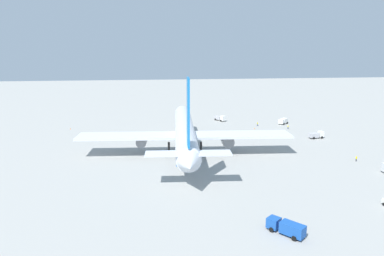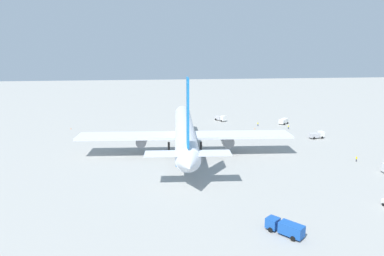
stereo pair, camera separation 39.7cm
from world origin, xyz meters
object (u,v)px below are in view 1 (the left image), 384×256
traffic_cone_1 (70,129)px  traffic_cone_0 (255,128)px  ground_worker_0 (356,159)px  ground_worker_2 (288,127)px  service_truck_0 (317,135)px  airliner (185,132)px  service_truck_2 (220,118)px  service_truck_1 (286,227)px  ground_worker_1 (258,124)px  service_truck_3 (283,121)px

traffic_cone_1 → traffic_cone_0: bearing=-97.7°
ground_worker_0 → traffic_cone_1: (56.61, 93.07, -0.57)m
ground_worker_2 → service_truck_0: bearing=-166.2°
airliner → ground_worker_2: 55.34m
traffic_cone_0 → traffic_cone_1: bearing=82.3°
service_truck_0 → service_truck_2: bearing=37.2°
airliner → traffic_cone_1: 60.03m
ground_worker_0 → traffic_cone_1: 108.93m
service_truck_1 → traffic_cone_1: service_truck_1 is taller
service_truck_0 → service_truck_1: size_ratio=0.88×
airliner → traffic_cone_0: (30.06, -33.08, -6.64)m
traffic_cone_1 → airliner: bearing=-132.7°
ground_worker_2 → service_truck_1: bearing=156.5°
service_truck_1 → ground_worker_1: bearing=-15.4°
service_truck_1 → traffic_cone_0: size_ratio=12.03×
service_truck_3 → service_truck_1: bearing=157.7°
airliner → service_truck_3: airliner is taller
service_truck_3 → ground_worker_0: size_ratio=3.20×
service_truck_2 → ground_worker_0: 70.80m
service_truck_2 → service_truck_3: size_ratio=1.27×
airliner → service_truck_1: 54.46m
service_truck_1 → ground_worker_1: (88.73, -24.46, -0.50)m
traffic_cone_0 → traffic_cone_1: (10.42, 76.90, 0.00)m
service_truck_2 → traffic_cone_1: size_ratio=12.27×
service_truck_0 → service_truck_3: bearing=4.5°
airliner → service_truck_0: size_ratio=12.71×
ground_worker_1 → ground_worker_0: bearing=-166.0°
service_truck_3 → ground_worker_1: bearing=100.4°
ground_worker_1 → ground_worker_2: 13.17m
service_truck_0 → traffic_cone_1: service_truck_0 is taller
service_truck_0 → service_truck_1: 75.66m
service_truck_2 → ground_worker_2: 32.37m
service_truck_3 → ground_worker_1: (-2.35, 12.84, -0.51)m
airliner → ground_worker_1: size_ratio=42.23×
service_truck_1 → service_truck_2: service_truck_2 is taller
airliner → service_truck_3: 62.46m
service_truck_1 → service_truck_0: bearing=-31.4°
ground_worker_0 → ground_worker_1: size_ratio=0.95×
ground_worker_1 → traffic_cone_0: size_ratio=3.19×
traffic_cone_0 → service_truck_0: bearing=-135.3°
airliner → traffic_cone_1: bearing=47.3°
service_truck_1 → traffic_cone_0: (82.94, -21.27, -1.12)m
service_truck_2 → service_truck_3: 28.86m
service_truck_0 → traffic_cone_1: bearing=73.2°
traffic_cone_1 → service_truck_2: bearing=-82.3°
ground_worker_1 → traffic_cone_0: 6.64m
service_truck_1 → ground_worker_0: size_ratio=3.98×
service_truck_3 → ground_worker_2: (-9.81, 1.99, -0.52)m
airliner → service_truck_2: airliner is taller
airliner → service_truck_3: bearing=-52.1°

